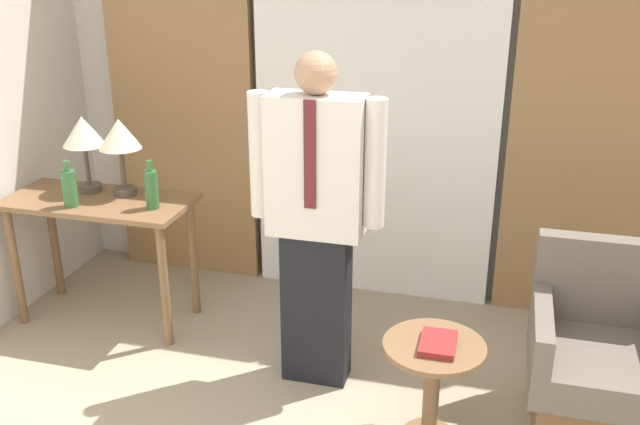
# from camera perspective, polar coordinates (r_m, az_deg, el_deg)

# --- Properties ---
(wall_back) EXTENTS (10.00, 0.06, 2.70)m
(wall_back) POSITION_cam_1_polar(r_m,az_deg,el_deg) (4.39, 4.83, 10.54)
(wall_back) COLOR silver
(wall_back) RESTS_ON ground_plane
(curtain_sheer_center) EXTENTS (1.47, 0.06, 2.58)m
(curtain_sheer_center) POSITION_cam_1_polar(r_m,az_deg,el_deg) (4.28, 4.49, 9.44)
(curtain_sheer_center) COLOR white
(curtain_sheer_center) RESTS_ON ground_plane
(curtain_drape_left) EXTENTS (0.96, 0.06, 2.58)m
(curtain_drape_left) POSITION_cam_1_polar(r_m,az_deg,el_deg) (4.67, -11.10, 10.13)
(curtain_drape_left) COLOR #997047
(curtain_drape_left) RESTS_ON ground_plane
(curtain_drape_right) EXTENTS (0.96, 0.06, 2.58)m
(curtain_drape_right) POSITION_cam_1_polar(r_m,az_deg,el_deg) (4.24, 21.58, 7.90)
(curtain_drape_right) COLOR #997047
(curtain_drape_right) RESTS_ON ground_plane
(desk) EXTENTS (1.07, 0.50, 0.77)m
(desk) POSITION_cam_1_polar(r_m,az_deg,el_deg) (4.30, -17.15, -0.65)
(desk) COLOR brown
(desk) RESTS_ON ground_plane
(table_lamp_left) EXTENTS (0.24, 0.24, 0.45)m
(table_lamp_left) POSITION_cam_1_polar(r_m,az_deg,el_deg) (4.30, -18.40, 5.88)
(table_lamp_left) COLOR #4C4238
(table_lamp_left) RESTS_ON desk
(table_lamp_right) EXTENTS (0.24, 0.24, 0.45)m
(table_lamp_right) POSITION_cam_1_polar(r_m,az_deg,el_deg) (4.18, -15.72, 5.75)
(table_lamp_right) COLOR #4C4238
(table_lamp_right) RESTS_ON desk
(bottle_near_edge) EXTENTS (0.08, 0.08, 0.26)m
(bottle_near_edge) POSITION_cam_1_polar(r_m,az_deg,el_deg) (4.14, -19.41, 1.88)
(bottle_near_edge) COLOR #336638
(bottle_near_edge) RESTS_ON desk
(bottle_by_lamp) EXTENTS (0.07, 0.07, 0.27)m
(bottle_by_lamp) POSITION_cam_1_polar(r_m,az_deg,el_deg) (3.99, -13.33, 1.87)
(bottle_by_lamp) COLOR #336638
(bottle_by_lamp) RESTS_ON desk
(person) EXTENTS (0.66, 0.22, 1.69)m
(person) POSITION_cam_1_polar(r_m,az_deg,el_deg) (3.43, -0.30, -0.09)
(person) COLOR black
(person) RESTS_ON ground_plane
(armchair) EXTENTS (0.62, 0.64, 0.87)m
(armchair) POSITION_cam_1_polar(r_m,az_deg,el_deg) (3.57, 21.33, -11.45)
(armchair) COLOR brown
(armchair) RESTS_ON ground_plane
(side_table) EXTENTS (0.45, 0.45, 0.51)m
(side_table) POSITION_cam_1_polar(r_m,az_deg,el_deg) (3.28, 8.98, -12.76)
(side_table) COLOR brown
(side_table) RESTS_ON ground_plane
(book) EXTENTS (0.15, 0.22, 0.03)m
(book) POSITION_cam_1_polar(r_m,az_deg,el_deg) (3.18, 9.42, -10.30)
(book) COLOR maroon
(book) RESTS_ON side_table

